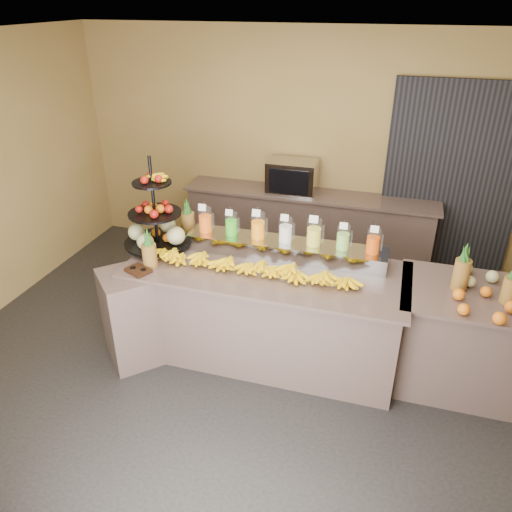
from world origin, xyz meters
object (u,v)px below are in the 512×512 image
at_px(pitcher_tray, 285,249).
at_px(oven_warmer, 293,176).
at_px(banana_heap, 248,263).
at_px(fruit_stand, 160,225).
at_px(right_fruit_pile, 483,293).
at_px(condiment_caddy, 138,270).

xyz_separation_m(pitcher_tray, oven_warmer, (-0.32, 1.67, 0.12)).
bearing_deg(banana_heap, oven_warmer, 91.97).
bearing_deg(fruit_stand, banana_heap, -29.31).
height_order(banana_heap, right_fruit_pile, right_fruit_pile).
relative_size(fruit_stand, oven_warmer, 1.53).
height_order(pitcher_tray, fruit_stand, fruit_stand).
bearing_deg(banana_heap, condiment_caddy, -161.35).
relative_size(pitcher_tray, oven_warmer, 3.16).
distance_m(pitcher_tray, oven_warmer, 1.70).
relative_size(pitcher_tray, banana_heap, 0.95).
bearing_deg(fruit_stand, condiment_caddy, -105.80).
bearing_deg(condiment_caddy, banana_heap, 18.65).
xyz_separation_m(banana_heap, oven_warmer, (-0.07, 2.02, 0.13)).
relative_size(pitcher_tray, fruit_stand, 2.07).
relative_size(condiment_caddy, oven_warmer, 0.35).
xyz_separation_m(pitcher_tray, condiment_caddy, (-1.16, -0.66, -0.06)).
bearing_deg(fruit_stand, pitcher_tray, -9.86).
relative_size(condiment_caddy, right_fruit_pile, 0.41).
bearing_deg(condiment_caddy, pitcher_tray, 29.63).
distance_m(condiment_caddy, right_fruit_pile, 2.85).
distance_m(banana_heap, oven_warmer, 2.03).
bearing_deg(fruit_stand, oven_warmer, 47.31).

